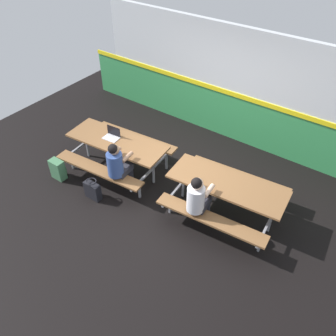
{
  "coord_description": "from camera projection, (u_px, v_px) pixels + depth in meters",
  "views": [
    {
      "loc": [
        3.02,
        -4.08,
        4.91
      ],
      "look_at": [
        0.0,
        0.11,
        0.55
      ],
      "focal_mm": 37.8,
      "sensor_mm": 36.0,
      "label": 1
    }
  ],
  "objects": [
    {
      "name": "ground_plane",
      "position": [
        165.0,
        192.0,
        7.05
      ],
      "size": [
        10.0,
        10.0,
        0.02
      ],
      "primitive_type": "cube",
      "color": "black"
    },
    {
      "name": "accent_backdrop",
      "position": [
        231.0,
        88.0,
        7.79
      ],
      "size": [
        8.0,
        0.14,
        2.6
      ],
      "color": "#338C4C",
      "rests_on": "ground"
    },
    {
      "name": "picnic_table_left",
      "position": [
        117.0,
        147.0,
        7.23
      ],
      "size": [
        2.15,
        1.72,
        0.74
      ],
      "color": "brown",
      "rests_on": "ground"
    },
    {
      "name": "picnic_table_right",
      "position": [
        226.0,
        190.0,
        6.26
      ],
      "size": [
        2.15,
        1.72,
        0.74
      ],
      "color": "brown",
      "rests_on": "ground"
    },
    {
      "name": "student_nearer",
      "position": [
        118.0,
        164.0,
        6.61
      ],
      "size": [
        0.39,
        0.53,
        1.21
      ],
      "color": "#2D2D38",
      "rests_on": "ground"
    },
    {
      "name": "student_further",
      "position": [
        198.0,
        198.0,
        5.92
      ],
      "size": [
        0.39,
        0.53,
        1.21
      ],
      "color": "#2D2D38",
      "rests_on": "ground"
    },
    {
      "name": "laptop_silver",
      "position": [
        112.0,
        136.0,
        7.18
      ],
      "size": [
        0.34,
        0.25,
        0.22
      ],
      "color": "silver",
      "rests_on": "picnic_table_left"
    },
    {
      "name": "backpack_dark",
      "position": [
        58.0,
        169.0,
        7.25
      ],
      "size": [
        0.3,
        0.22,
        0.44
      ],
      "color": "#3F724C",
      "rests_on": "ground"
    },
    {
      "name": "tote_bag_bright",
      "position": [
        93.0,
        190.0,
        6.81
      ],
      "size": [
        0.34,
        0.21,
        0.43
      ],
      "color": "black",
      "rests_on": "ground"
    }
  ]
}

